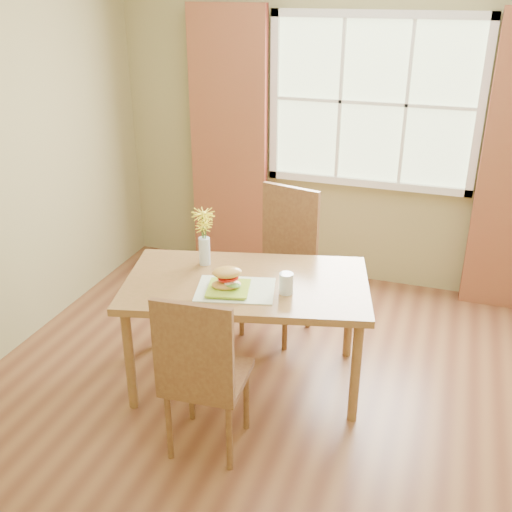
{
  "coord_description": "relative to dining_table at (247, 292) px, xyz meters",
  "views": [
    {
      "loc": [
        0.64,
        -2.79,
        2.34
      ],
      "look_at": [
        -0.36,
        0.16,
        0.91
      ],
      "focal_mm": 42.0,
      "sensor_mm": 36.0,
      "label": 1
    }
  ],
  "objects": [
    {
      "name": "curtain_left",
      "position": [
        -0.71,
        1.57,
        0.47
      ],
      "size": [
        0.65,
        0.08,
        2.2
      ],
      "primitive_type": "cube",
      "color": "maroon",
      "rests_on": "room"
    },
    {
      "name": "room",
      "position": [
        0.44,
        -0.21,
        0.72
      ],
      "size": [
        4.24,
        3.84,
        2.74
      ],
      "color": "brown",
      "rests_on": "ground"
    },
    {
      "name": "window",
      "position": [
        0.44,
        1.66,
        0.87
      ],
      "size": [
        1.62,
        0.06,
        1.32
      ],
      "color": "beige",
      "rests_on": "room"
    },
    {
      "name": "placemat",
      "position": [
        -0.02,
        -0.13,
        0.08
      ],
      "size": [
        0.52,
        0.43,
        0.01
      ],
      "primitive_type": "cube",
      "rotation": [
        0.0,
        0.0,
        0.24
      ],
      "color": "silver",
      "rests_on": "dining_table"
    },
    {
      "name": "plate",
      "position": [
        -0.05,
        -0.16,
        0.08
      ],
      "size": [
        0.29,
        0.29,
        0.01
      ],
      "primitive_type": "cube",
      "rotation": [
        0.0,
        0.0,
        0.23
      ],
      "color": "#96C531",
      "rests_on": "placemat"
    },
    {
      "name": "flower_vase",
      "position": [
        -0.33,
        0.14,
        0.3
      ],
      "size": [
        0.15,
        0.15,
        0.37
      ],
      "color": "silver",
      "rests_on": "dining_table"
    },
    {
      "name": "croissant_sandwich",
      "position": [
        -0.06,
        -0.15,
        0.15
      ],
      "size": [
        0.21,
        0.18,
        0.13
      ],
      "rotation": [
        0.0,
        0.0,
        0.44
      ],
      "color": "#F0B851",
      "rests_on": "plate"
    },
    {
      "name": "chair_near",
      "position": [
        0.01,
        -0.7,
        -0.1
      ],
      "size": [
        0.44,
        0.44,
        0.98
      ],
      "rotation": [
        0.0,
        0.0,
        0.07
      ],
      "color": "brown",
      "rests_on": "room"
    },
    {
      "name": "chair_far",
      "position": [
        0.02,
        0.71,
        -0.06
      ],
      "size": [
        0.53,
        0.53,
        1.06
      ],
      "rotation": [
        0.0,
        0.0,
        -0.23
      ],
      "color": "brown",
      "rests_on": "room"
    },
    {
      "name": "dining_table",
      "position": [
        0.0,
        0.0,
        0.0
      ],
      "size": [
        1.6,
        1.13,
        0.71
      ],
      "rotation": [
        0.0,
        0.0,
        0.24
      ],
      "color": "brown",
      "rests_on": "room"
    },
    {
      "name": "water_glass",
      "position": [
        0.27,
        -0.07,
        0.13
      ],
      "size": [
        0.08,
        0.08,
        0.12
      ],
      "color": "silver",
      "rests_on": "dining_table"
    }
  ]
}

